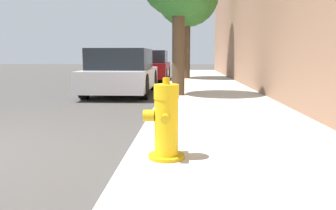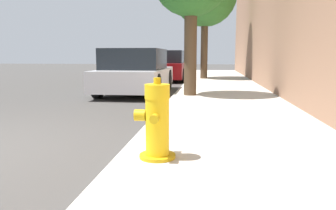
{
  "view_description": "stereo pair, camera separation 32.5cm",
  "coord_description": "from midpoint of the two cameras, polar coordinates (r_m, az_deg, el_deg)",
  "views": [
    {
      "loc": [
        2.7,
        -3.31,
        1.13
      ],
      "look_at": [
        2.48,
        1.05,
        0.47
      ],
      "focal_mm": 35.0,
      "sensor_mm": 36.0,
      "label": 1
    },
    {
      "loc": [
        3.02,
        -3.28,
        1.13
      ],
      "look_at": [
        2.48,
        1.05,
        0.47
      ],
      "focal_mm": 35.0,
      "sensor_mm": 36.0,
      "label": 2
    }
  ],
  "objects": [
    {
      "name": "sidewalk_slab",
      "position": [
        3.51,
        16.32,
        -9.57
      ],
      "size": [
        2.67,
        40.0,
        0.12
      ],
      "color": "beige",
      "rests_on": "ground_plane"
    },
    {
      "name": "fire_hydrant",
      "position": [
        3.24,
        0.91,
        -3.07
      ],
      "size": [
        0.41,
        0.42,
        0.81
      ],
      "color": "#C39C11",
      "rests_on": "sidewalk_slab"
    },
    {
      "name": "parked_car_near",
      "position": [
        9.84,
        -4.65,
        5.73
      ],
      "size": [
        1.78,
        3.96,
        1.33
      ],
      "color": "#B7B7BC",
      "rests_on": "ground_plane"
    },
    {
      "name": "parked_car_mid",
      "position": [
        14.95,
        0.34,
        6.76
      ],
      "size": [
        1.77,
        3.86,
        1.35
      ],
      "color": "maroon",
      "rests_on": "ground_plane"
    }
  ]
}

